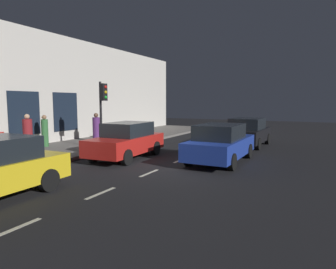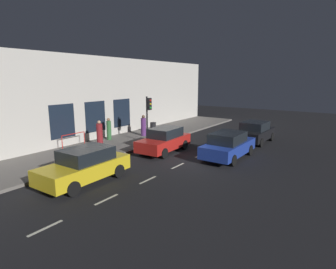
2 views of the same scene
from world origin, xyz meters
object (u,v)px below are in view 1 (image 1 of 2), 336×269
Objects in this scene: parked_car_2 at (220,143)px; pedestrian_0 at (96,129)px; traffic_light at (103,100)px; parked_car_3 at (248,132)px; parked_car_0 at (127,140)px; pedestrian_1 at (45,132)px; pedestrian_2 at (28,136)px; trash_bin at (110,132)px.

parked_car_2 is 2.59× the size of pedestrian_0.
traffic_light reaches higher than parked_car_3.
pedestrian_1 is at bearing -3.37° from parked_car_0.
traffic_light is at bearing -178.50° from parked_car_2.
pedestrian_2 reaches higher than parked_car_2.
pedestrian_0 is 1.02× the size of pedestrian_1.
pedestrian_1 is 2.22m from pedestrian_2.
pedestrian_1 is at bearing 15.15° from traffic_light.
parked_car_3 is at bearing -166.52° from trash_bin.
pedestrian_0 is at bearing -42.01° from traffic_light.
parked_car_2 is 8.56m from pedestrian_2.
pedestrian_2 is at bearing 21.62° from parked_car_0.
pedestrian_0 is 4.54m from pedestrian_2.
pedestrian_0 is 1.51m from trash_bin.
parked_car_0 is 1.04× the size of parked_car_3.
trash_bin is (0.10, -6.00, -0.38)m from pedestrian_2.
traffic_light is 4.35m from trash_bin.
pedestrian_1 reaches higher than parked_car_0.
parked_car_3 is at bearing 26.31° from pedestrian_2.
traffic_light is at bearing -137.37° from pedestrian_1.
traffic_light reaches higher than trash_bin.
traffic_light is 3.80× the size of trash_bin.
pedestrian_0 is 2.90m from pedestrian_1.
pedestrian_0 reaches higher than trash_bin.
parked_car_3 is 8.39m from trash_bin.
trash_bin is at bearing -47.62° from parked_car_0.
pedestrian_0 is (1.98, -1.78, -1.64)m from traffic_light.
parked_car_3 is 2.38× the size of pedestrian_0.
traffic_light is 2.85m from parked_car_0.
parked_car_2 is (-3.98, -1.03, 0.00)m from parked_car_0.
traffic_light is 3.78m from pedestrian_2.
pedestrian_1 is 1.89× the size of trash_bin.
parked_car_3 is 11.01m from pedestrian_1.
pedestrian_1 is (3.18, 0.86, -1.64)m from traffic_light.
pedestrian_1 is at bearing 102.59° from pedestrian_2.
parked_car_0 is at bearing 6.07° from pedestrian_2.
traffic_light reaches higher than pedestrian_2.
pedestrian_0 is at bearing -154.74° from parked_car_3.
pedestrian_1 is (1.20, 2.64, 0.00)m from pedestrian_0.
pedestrian_0 is at bearing 96.29° from trash_bin.
parked_car_0 is 4.78× the size of trash_bin.
pedestrian_2 is (0.06, 4.54, 0.06)m from pedestrian_0.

